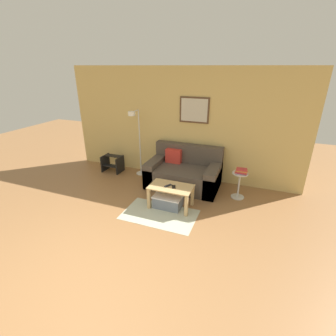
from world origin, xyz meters
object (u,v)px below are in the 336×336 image
Objects in this scene: coffee_table at (171,191)px; remote_control at (168,186)px; book_stack at (241,171)px; step_stool at (113,163)px; side_table at (239,183)px; couch at (184,173)px; floor_lamp at (136,137)px; cell_phone at (174,187)px; storage_bin at (168,201)px.

coffee_table is 0.12m from remote_control.
book_stack is 0.49× the size of step_stool.
step_stool is (-3.18, 0.23, -0.10)m from side_table.
side_table is (1.17, 0.85, -0.01)m from coffee_table.
couch is 1.92× the size of coffee_table.
floor_lamp is 6.87× the size of book_stack.
side_table is at bearing -161.59° from book_stack.
cell_phone is (0.06, -0.00, 0.10)m from coffee_table.
floor_lamp reaches higher than cell_phone.
step_stool is (-2.07, 1.08, -0.22)m from cell_phone.
cell_phone is at bearing 34.15° from remote_control.
couch is 1.00m from remote_control.
coffee_table is (0.05, -0.98, 0.04)m from couch.
coffee_table is at bearing -28.13° from step_stool.
step_stool is (-1.95, 1.09, -0.22)m from remote_control.
couch is 0.98× the size of floor_lamp.
floor_lamp reaches higher than couch.
couch is 1.23m from side_table.
floor_lamp is at bearing 138.58° from storage_bin.
remote_control is at bearing -29.03° from step_stool.
step_stool is at bearing 150.81° from storage_bin.
book_stack is at bearing -4.00° from step_stool.
side_table is (2.43, -0.20, -0.67)m from floor_lamp.
storage_bin is 2.25m from step_stool.
remote_control reaches higher than step_stool.
side_table is at bearing 35.32° from storage_bin.
floor_lamp is 2.49m from book_stack.
floor_lamp is (-1.26, 1.04, 0.66)m from coffee_table.
remote_control is at bearing 160.11° from cell_phone.
floor_lamp reaches higher than book_stack.
side_table is 3.96× the size of cell_phone.
remote_control is (-1.24, -0.86, -0.15)m from book_stack.
step_stool is (-0.75, 0.03, -0.77)m from floor_lamp.
cell_phone is (0.11, 0.02, 0.32)m from storage_bin.
storage_bin is 3.92× the size of cell_phone.
couch is at bearing -2.90° from step_stool.
couch reaches higher than cell_phone.
couch is 11.28× the size of cell_phone.
storage_bin is 0.33m from remote_control.
coffee_table reaches higher than storage_bin.
storage_bin is at bearing -41.42° from floor_lamp.
storage_bin is at bearing -144.68° from side_table.
book_stack is (2.45, -0.19, -0.40)m from floor_lamp.
book_stack is 1.57× the size of remote_control.
floor_lamp reaches higher than remote_control.
coffee_table is 1.48× the size of side_table.
storage_bin is 0.99× the size of side_table.
coffee_table is 5.86× the size of cell_phone.
side_table is at bearing -4.67° from floor_lamp.
coffee_table is at bearing 153.12° from cell_phone.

